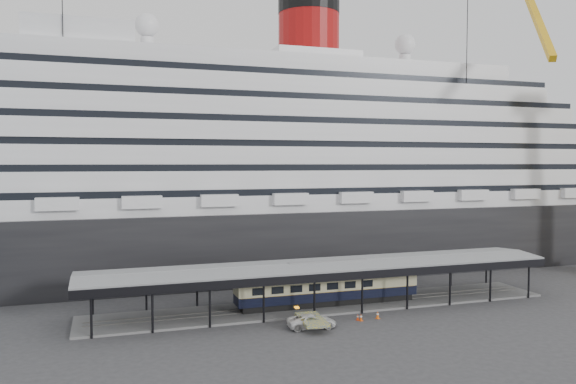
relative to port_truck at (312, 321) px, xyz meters
name	(u,v)px	position (x,y,z in m)	size (l,w,h in m)	color
ground	(342,318)	(4.52, 2.60, -0.70)	(200.00, 200.00, 0.00)	#343436
cruise_ship	(263,155)	(4.57, 34.60, 17.64)	(130.00, 30.00, 43.90)	black
platform_canopy	(325,287)	(4.52, 7.60, 1.66)	(56.00, 9.18, 5.30)	slate
port_truck	(312,321)	(0.00, 0.00, 0.00)	(2.34, 5.07, 1.41)	silver
pullman_carriage	(328,284)	(4.91, 7.60, 1.95)	(22.27, 3.12, 21.85)	black
traffic_cone_left	(358,317)	(5.74, 1.15, -0.38)	(0.43, 0.43, 0.66)	#F7400D
traffic_cone_mid	(378,315)	(8.08, 1.03, -0.30)	(0.55, 0.55, 0.82)	#EB5B0D
traffic_cone_right	(361,317)	(5.97, 0.82, -0.32)	(0.48, 0.48, 0.78)	#CF490B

